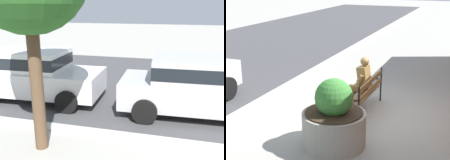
# 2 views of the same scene
# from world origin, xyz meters

# --- Properties ---
(parked_car_white) EXTENTS (4.17, 2.06, 1.56)m
(parked_car_white) POSITION_xyz_m (-6.75, 4.69, 0.84)
(parked_car_white) COLOR silver
(parked_car_white) RESTS_ON ground
(parked_car_silver) EXTENTS (4.17, 2.06, 1.56)m
(parked_car_silver) POSITION_xyz_m (-1.94, 4.69, 0.84)
(parked_car_silver) COLOR #B7B7BC
(parked_car_silver) RESTS_ON ground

